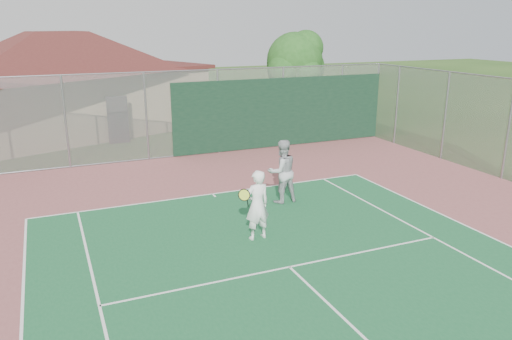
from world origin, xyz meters
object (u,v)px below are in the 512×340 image
(player_grey_back, at_px, (282,172))
(player_white_front, at_px, (257,206))
(clubhouse, at_px, (61,72))
(tree, at_px, (296,62))

(player_grey_back, bearing_deg, player_white_front, 48.68)
(clubhouse, distance_m, player_grey_back, 15.44)
(tree, height_order, player_grey_back, tree)
(clubhouse, relative_size, tree, 3.18)
(player_white_front, bearing_deg, tree, -126.35)
(clubhouse, relative_size, player_grey_back, 8.20)
(tree, xyz_separation_m, player_white_front, (-8.24, -13.80, -2.38))
(player_white_front, relative_size, player_grey_back, 0.93)
(clubhouse, distance_m, tree, 12.21)
(tree, distance_m, player_white_front, 16.25)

